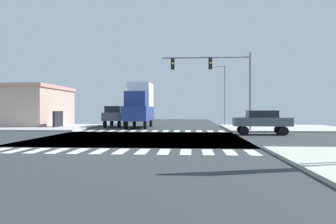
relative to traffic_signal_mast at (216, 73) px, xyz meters
The scene contains 11 objects.
ground 10.69m from the traffic_signal_mast, 128.39° to the right, with size 90.00×90.00×0.05m.
sidewalk_corner_ne 10.06m from the traffic_signal_mast, 33.11° to the left, with size 12.00×12.00×0.14m.
sidewalk_corner_nw 20.04m from the traffic_signal_mast, 165.92° to the left, with size 12.00×12.00×0.14m.
crosswalk_near 16.63m from the traffic_signal_mast, 112.44° to the right, with size 13.50×2.00×0.01m.
crosswalk_far 7.98m from the traffic_signal_mast, behind, with size 13.50×2.00×0.01m.
traffic_signal_mast is the anchor object (origin of this frame).
street_lamp 10.63m from the traffic_signal_mast, 81.27° to the left, with size 1.78×0.32×7.29m.
bank_building 26.25m from the traffic_signal_mast, 161.73° to the left, with size 15.80×10.41×4.74m.
sedan_farside_1 6.46m from the traffic_signal_mast, 49.60° to the right, with size 4.30×1.80×1.88m.
box_truck_queued_1 9.92m from the traffic_signal_mast, 144.50° to the left, with size 2.40×7.20×4.85m.
suv_leading_2 13.37m from the traffic_signal_mast, 147.30° to the left, with size 1.96×4.60×2.34m.
Camera 1 is at (3.45, -22.27, 1.93)m, focal length 35.01 mm.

